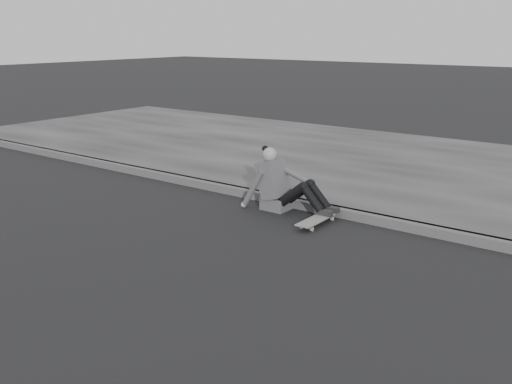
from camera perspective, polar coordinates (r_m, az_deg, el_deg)
ground at (r=4.88m, az=13.23°, el=-14.05°), size 80.00×80.00×0.00m
curb at (r=7.12m, az=21.64°, el=-4.56°), size 24.00×0.16×0.12m
skateboard at (r=7.36m, az=6.15°, el=-2.74°), size 0.20×0.78×0.09m
seated_woman at (r=7.85m, az=2.51°, el=0.72°), size 1.38×0.46×0.88m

